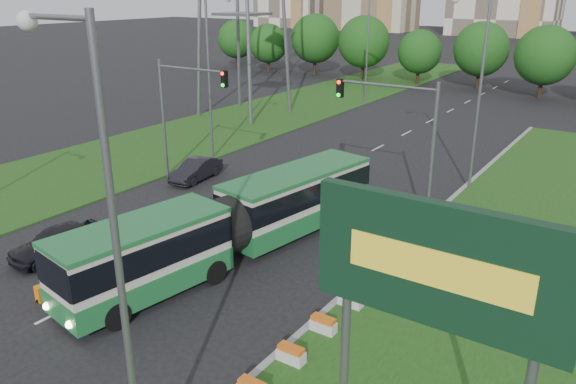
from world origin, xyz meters
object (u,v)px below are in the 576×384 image
Objects in this scene: car_left_near at (58,241)px; traffic_mast_median at (404,130)px; shopping_trolley at (41,294)px; traffic_mast_left at (180,103)px; car_left_far at (196,170)px; articulated_bus at (234,222)px; billboard at (437,279)px; pedestrian at (114,265)px.

traffic_mast_median is at bearing 51.72° from car_left_near.
car_left_near is 6.73× the size of shopping_trolley.
traffic_mast_left reaches higher than shopping_trolley.
traffic_mast_left reaches higher than car_left_far.
car_left_near is (-7.12, -4.83, -1.01)m from articulated_bus.
articulated_bus is at bearing 69.00° from shopping_trolley.
traffic_mast_left is 1.72× the size of car_left_near.
shopping_trolley is at bearing -108.19° from articulated_bus.
billboard reaches higher than car_left_far.
billboard is 17.68m from traffic_mast_median.
billboard is at bearing 6.10° from shopping_trolley.
pedestrian reaches higher than car_left_far.
pedestrian is (-7.89, -13.05, -4.54)m from traffic_mast_median.
traffic_mast_median is at bearing 115.03° from billboard.
shopping_trolley is at bearing -39.69° from car_left_near.
car_left_far is at bearing 115.92° from shopping_trolley.
car_left_near reaches higher than shopping_trolley.
billboard is 1.00× the size of traffic_mast_left.
car_left_near is (-19.64, 3.12, -5.37)m from billboard.
billboard is 20.60m from car_left_near.
pedestrian is at bearing 72.97° from shopping_trolley.
car_left_far is at bearing 106.08° from car_left_near.
traffic_mast_median is 11.60× the size of shopping_trolley.
articulated_bus is 3.85× the size of car_left_near.
traffic_mast_left reaches higher than pedestrian.
traffic_mast_left is at bearing 109.22° from car_left_near.
traffic_mast_median reaches higher than shopping_trolley.
traffic_mast_left is (-15.16, -1.00, 0.00)m from traffic_mast_median.
billboard reaches higher than shopping_trolley.
traffic_mast_left is 12.83m from articulated_bus.
billboard is 27.16m from traffic_mast_left.
pedestrian reaches higher than car_left_near.
billboard reaches higher than articulated_bus.
traffic_mast_left is (-22.63, 15.00, -0.81)m from billboard.
car_left_near is (-12.17, -12.88, -4.56)m from traffic_mast_median.
shopping_trolley is at bearing -67.96° from traffic_mast_left.
traffic_mast_median is 4.94× the size of pedestrian.
car_left_near reaches higher than car_left_far.
pedestrian is (4.28, -0.17, 0.02)m from car_left_near.
traffic_mast_left reaches higher than articulated_bus.
articulated_bus reaches higher than shopping_trolley.
traffic_mast_median is 0.45× the size of articulated_bus.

